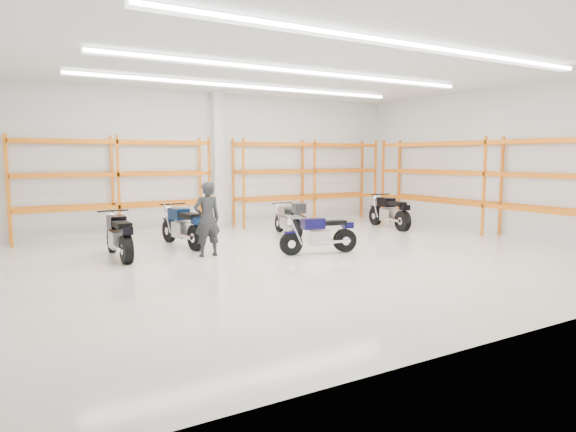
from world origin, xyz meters
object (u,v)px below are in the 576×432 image
motorcycle_back_c (290,219)px  motorcycle_back_d (390,213)px  motorcycle_main (322,235)px  structural_column (217,161)px  standing_man (207,219)px  motorcycle_back_b (183,227)px  motorcycle_back_a (119,237)px

motorcycle_back_c → motorcycle_back_d: 3.72m
motorcycle_main → structural_column: (-0.35, 5.64, 1.79)m
motorcycle_back_c → standing_man: 3.80m
motorcycle_main → motorcycle_back_d: (4.49, 2.51, 0.06)m
motorcycle_main → motorcycle_back_c: (0.78, 2.86, 0.04)m
structural_column → motorcycle_back_d: bearing=-32.9°
motorcycle_back_c → structural_column: bearing=112.2°
motorcycle_back_b → motorcycle_back_c: (3.40, 0.18, -0.02)m
structural_column → standing_man: bearing=-116.1°
motorcycle_back_d → structural_column: bearing=147.1°
motorcycle_back_c → motorcycle_back_b: bearing=-177.0°
motorcycle_main → motorcycle_back_b: (-2.61, 2.68, 0.06)m
motorcycle_back_d → structural_column: structural_column is taller
standing_man → motorcycle_back_a: bearing=-21.5°
structural_column → motorcycle_main: bearing=-86.4°
standing_man → structural_column: structural_column is taller
motorcycle_back_d → structural_column: (-4.84, 3.13, 1.72)m
motorcycle_back_a → motorcycle_back_b: (1.84, 0.78, 0.01)m
motorcycle_main → standing_man: 2.83m
motorcycle_back_b → standing_man: size_ratio=1.27×
motorcycle_back_b → motorcycle_back_d: 7.11m
motorcycle_back_a → structural_column: 5.81m
motorcycle_back_d → standing_man: (-7.06, -1.40, 0.37)m
motorcycle_back_b → structural_column: 4.11m
motorcycle_back_a → motorcycle_back_c: 5.32m
motorcycle_back_a → motorcycle_back_c: motorcycle_back_a is taller
motorcycle_main → motorcycle_back_a: (-4.45, 1.90, 0.05)m
motorcycle_back_a → structural_column: size_ratio=0.49×
standing_man → structural_column: bearing=-114.9°
structural_column → motorcycle_back_c: bearing=-67.8°
motorcycle_back_a → motorcycle_back_c: size_ratio=1.09×
motorcycle_back_c → motorcycle_back_d: size_ratio=0.90×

